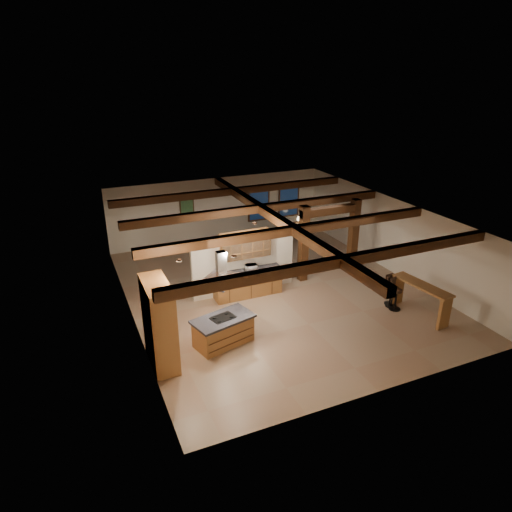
{
  "coord_description": "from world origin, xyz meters",
  "views": [
    {
      "loc": [
        -6.51,
        -13.21,
        7.49
      ],
      "look_at": [
        -0.52,
        0.5,
        1.28
      ],
      "focal_mm": 32.0,
      "sensor_mm": 36.0,
      "label": 1
    }
  ],
  "objects_px": {
    "dining_table": "(260,250)",
    "bar_counter": "(421,295)",
    "sofa": "(279,231)",
    "kitchen_island": "(223,330)"
  },
  "relations": [
    {
      "from": "dining_table",
      "to": "bar_counter",
      "type": "bearing_deg",
      "value": -91.14
    },
    {
      "from": "bar_counter",
      "to": "dining_table",
      "type": "bearing_deg",
      "value": 113.2
    },
    {
      "from": "sofa",
      "to": "bar_counter",
      "type": "relative_size",
      "value": 1.04
    },
    {
      "from": "sofa",
      "to": "bar_counter",
      "type": "height_order",
      "value": "bar_counter"
    },
    {
      "from": "sofa",
      "to": "dining_table",
      "type": "bearing_deg",
      "value": 33.24
    },
    {
      "from": "kitchen_island",
      "to": "bar_counter",
      "type": "xyz_separation_m",
      "value": [
        6.38,
        -0.98,
        0.3
      ]
    },
    {
      "from": "dining_table",
      "to": "bar_counter",
      "type": "distance_m",
      "value": 7.05
    },
    {
      "from": "dining_table",
      "to": "sofa",
      "type": "distance_m",
      "value": 2.63
    },
    {
      "from": "kitchen_island",
      "to": "sofa",
      "type": "bearing_deg",
      "value": 53.55
    },
    {
      "from": "kitchen_island",
      "to": "sofa",
      "type": "distance_m",
      "value": 9.16
    }
  ]
}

